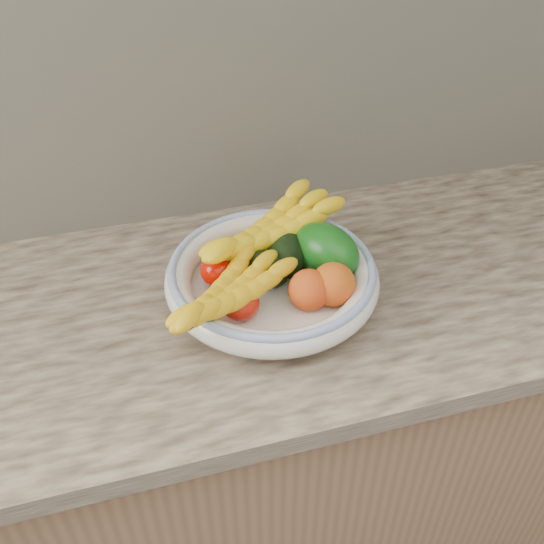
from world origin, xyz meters
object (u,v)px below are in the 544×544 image
(green_mango, at_px, (326,250))
(banana_bunch_back, at_px, (269,235))
(fruit_bowl, at_px, (272,277))
(banana_bunch_front, at_px, (229,297))

(green_mango, height_order, banana_bunch_back, green_mango)
(fruit_bowl, xyz_separation_m, banana_bunch_front, (-0.09, -0.07, 0.03))
(fruit_bowl, xyz_separation_m, banana_bunch_back, (0.02, 0.08, 0.04))
(banana_bunch_front, bearing_deg, banana_bunch_back, 13.44)
(banana_bunch_back, relative_size, banana_bunch_front, 1.15)
(fruit_bowl, relative_size, banana_bunch_front, 1.35)
(fruit_bowl, xyz_separation_m, green_mango, (0.11, 0.01, 0.03))
(green_mango, bearing_deg, banana_bunch_back, 114.83)
(green_mango, bearing_deg, banana_bunch_front, 170.96)
(green_mango, height_order, banana_bunch_front, green_mango)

